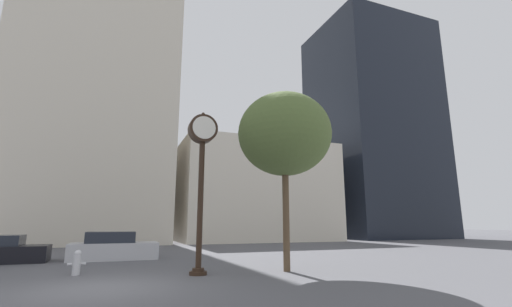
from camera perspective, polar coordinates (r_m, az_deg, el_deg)
The scene contains 8 objects.
ground_plane at distance 10.19m, azimuth -24.61°, elevation -19.80°, with size 200.00×200.00×0.00m, color #515156.
building_tall_tower at distance 39.11m, azimuth -23.69°, elevation 18.52°, with size 13.31×12.00×41.32m.
building_storefront_row at distance 36.50m, azimuth -0.94°, elevation -6.72°, with size 15.25×12.00×9.56m.
building_glass_modern at distance 46.58m, azimuth 18.78°, elevation 3.79°, with size 13.31×12.00×27.10m.
street_clock at distance 12.00m, azimuth -9.01°, elevation -0.48°, with size 0.99×0.58×5.51m.
car_silver at distance 17.82m, azimuth -22.66°, elevation -14.29°, with size 3.86×1.71×1.27m.
fire_hydrant_near at distance 13.00m, azimuth -27.70°, elevation -15.76°, with size 0.55×0.24×0.79m.
bare_tree at distance 12.97m, azimuth 4.79°, elevation 3.18°, with size 3.51×3.51×6.53m.
Camera 1 is at (0.34, -10.06, 1.61)m, focal length 24.00 mm.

